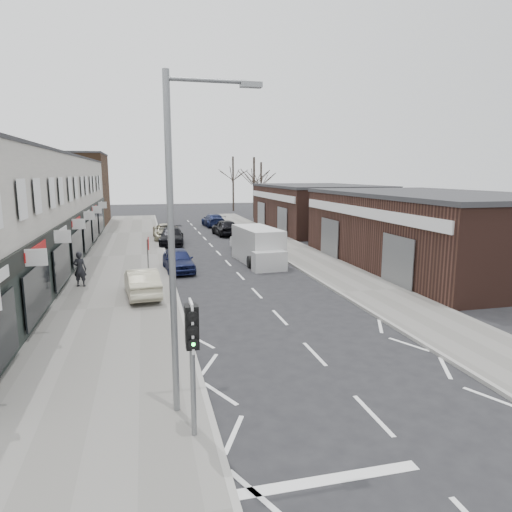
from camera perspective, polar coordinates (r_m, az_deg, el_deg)
ground at (r=13.87m, az=10.38°, el=-15.00°), size 160.00×160.00×0.00m
pavement_left at (r=33.93m, az=-16.04°, el=-0.01°), size 5.50×64.00×0.12m
pavement_right at (r=35.65m, az=4.45°, el=0.85°), size 3.50×64.00×0.12m
shop_terrace_left at (r=32.06m, az=-28.69°, el=4.85°), size 8.00×41.00×7.10m
brick_block_far at (r=57.02m, az=-22.25°, el=7.63°), size 8.00×10.00×8.00m
right_unit_near at (r=31.21m, az=21.11°, el=2.90°), size 10.00×18.00×4.50m
right_unit_far at (r=48.89m, az=7.64°, el=5.93°), size 10.00×16.00×4.50m
tree_far_a at (r=61.37m, az=-0.24°, el=4.78°), size 3.60×3.60×8.00m
tree_far_b at (r=67.77m, az=0.63°, el=5.30°), size 3.60×3.60×7.50m
tree_far_c at (r=72.95m, az=-2.84°, el=5.64°), size 3.60×3.60×8.50m
traffic_light at (r=10.04m, az=-8.02°, el=-10.04°), size 0.28×0.60×3.10m
street_lamp at (r=10.70m, az=-9.65°, el=3.34°), size 2.23×0.22×8.00m
warning_sign at (r=23.69m, az=-13.31°, el=1.06°), size 0.12×0.80×2.70m
white_van at (r=30.32m, az=0.30°, el=1.21°), size 2.58×6.18×2.34m
sedan_on_pavement at (r=22.36m, az=-14.07°, el=-3.20°), size 1.84×4.19×1.34m
pedestrian at (r=25.18m, az=-21.15°, el=-1.52°), size 0.76×0.59×1.83m
parked_car_left_a at (r=28.11m, az=-9.69°, el=-0.50°), size 1.94×4.20×1.39m
parked_car_left_b at (r=38.81m, az=-10.51°, el=2.44°), size 2.39×5.01×1.41m
parked_car_left_c at (r=41.94m, az=-11.10°, el=2.99°), size 2.39×5.07×1.40m
parked_car_right_a at (r=34.51m, az=-1.09°, el=1.76°), size 1.91×4.79×1.55m
parked_car_right_b at (r=43.98m, az=-3.89°, el=3.59°), size 2.24×4.73×1.56m
parked_car_right_c at (r=51.50m, az=-5.36°, el=4.48°), size 2.30×5.05×1.43m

